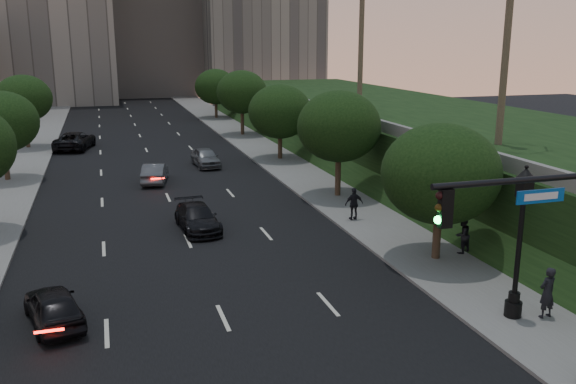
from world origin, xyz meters
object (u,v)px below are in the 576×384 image
object	(u,v)px
sedan_near_right	(197,218)
pedestrian_c	(354,204)
sedan_near_left	(54,306)
traffic_signal_mast	(570,272)
sedan_far_left	(75,141)
sedan_mid_left	(155,173)
pedestrian_a	(547,292)
sedan_far_right	(206,157)
pedestrian_b	(462,235)
street_lamp	(519,250)

from	to	relation	value
sedan_near_right	pedestrian_c	distance (m)	8.46
sedan_near_left	sedan_near_right	world-z (taller)	sedan_near_left
traffic_signal_mast	sedan_far_left	size ratio (longest dim) A/B	1.19
traffic_signal_mast	sedan_mid_left	bearing A→B (deg)	105.56
sedan_mid_left	pedestrian_a	distance (m)	28.36
sedan_mid_left	sedan_far_right	xyz separation A→B (m)	(4.32, 4.62, 0.04)
sedan_mid_left	sedan_far_right	bearing A→B (deg)	-121.80
sedan_far_right	sedan_far_left	bearing A→B (deg)	128.42
pedestrian_b	sedan_near_right	bearing A→B (deg)	-53.05
pedestrian_a	sedan_near_right	bearing A→B (deg)	-63.28
sedan_far_left	pedestrian_a	world-z (taller)	pedestrian_a
sedan_near_left	sedan_far_left	bearing A→B (deg)	-103.35
traffic_signal_mast	sedan_mid_left	size ratio (longest dim) A/B	1.65
sedan_near_left	pedestrian_c	xyz separation A→B (m)	(14.85, 8.38, 0.36)
sedan_mid_left	sedan_far_left	bearing A→B (deg)	-58.69
street_lamp	sedan_near_left	xyz separation A→B (m)	(-15.52, 4.40, -1.96)
sedan_far_right	pedestrian_a	xyz separation A→B (m)	(6.92, -30.66, 0.34)
pedestrian_a	pedestrian_c	world-z (taller)	pedestrian_a
pedestrian_a	sedan_far_right	bearing A→B (deg)	-85.85
street_lamp	traffic_signal_mast	bearing A→B (deg)	-112.63
sedan_near_right	pedestrian_a	bearing A→B (deg)	-58.41
pedestrian_b	sedan_far_right	bearing A→B (deg)	-90.58
sedan_far_left	pedestrian_b	bearing A→B (deg)	130.14
sedan_near_left	sedan_near_right	bearing A→B (deg)	-138.41
traffic_signal_mast	street_lamp	bearing A→B (deg)	67.37
street_lamp	sedan_near_right	distance (m)	16.67
pedestrian_a	pedestrian_c	bearing A→B (deg)	-91.15
sedan_far_left	pedestrian_c	bearing A→B (deg)	131.18
sedan_far_left	pedestrian_a	xyz separation A→B (m)	(17.01, -41.87, 0.26)
traffic_signal_mast	sedan_far_right	size ratio (longest dim) A/B	1.61
sedan_near_left	sedan_far_right	distance (m)	27.60
sedan_near_right	pedestrian_c	size ratio (longest dim) A/B	2.56
street_lamp	pedestrian_b	size ratio (longest dim) A/B	3.26
sedan_near_right	pedestrian_c	xyz separation A→B (m)	(8.38, -1.08, 0.38)
sedan_mid_left	sedan_far_right	size ratio (longest dim) A/B	0.98
sedan_far_right	pedestrian_c	bearing A→B (deg)	-76.98
street_lamp	pedestrian_a	world-z (taller)	street_lamp
street_lamp	sedan_near_right	world-z (taller)	street_lamp
traffic_signal_mast	pedestrian_c	bearing A→B (deg)	86.13
traffic_signal_mast	sedan_mid_left	xyz separation A→B (m)	(-8.36, 30.04, -2.97)
traffic_signal_mast	pedestrian_b	size ratio (longest dim) A/B	4.06
pedestrian_b	pedestrian_c	size ratio (longest dim) A/B	0.97
street_lamp	sedan_near_right	bearing A→B (deg)	123.15
traffic_signal_mast	pedestrian_b	bearing A→B (deg)	70.60
sedan_near_right	pedestrian_b	world-z (taller)	pedestrian_b
sedan_near_left	pedestrian_c	world-z (taller)	pedestrian_c
street_lamp	sedan_far_right	bearing A→B (deg)	100.99
sedan_far_right	pedestrian_a	distance (m)	31.43
pedestrian_a	pedestrian_b	size ratio (longest dim) A/B	1.08
sedan_mid_left	pedestrian_c	size ratio (longest dim) A/B	2.39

